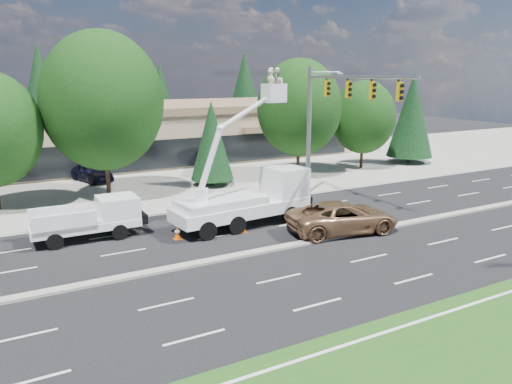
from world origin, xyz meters
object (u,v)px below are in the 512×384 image
signal_mast (328,111)px  minivan (343,217)px  bucket_truck (252,192)px  utility_pickup (93,222)px

signal_mast → minivan: size_ratio=1.65×
bucket_truck → signal_mast: bearing=15.0°
minivan → bucket_truck: bearing=53.7°
bucket_truck → minivan: 5.34m
utility_pickup → minivan: size_ratio=0.89×
utility_pickup → bucket_truck: (8.60, -1.79, 1.03)m
signal_mast → minivan: bearing=-119.4°
signal_mast → utility_pickup: size_ratio=1.85×
signal_mast → bucket_truck: (-7.22, -2.64, -4.16)m
bucket_truck → minivan: size_ratio=1.44×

